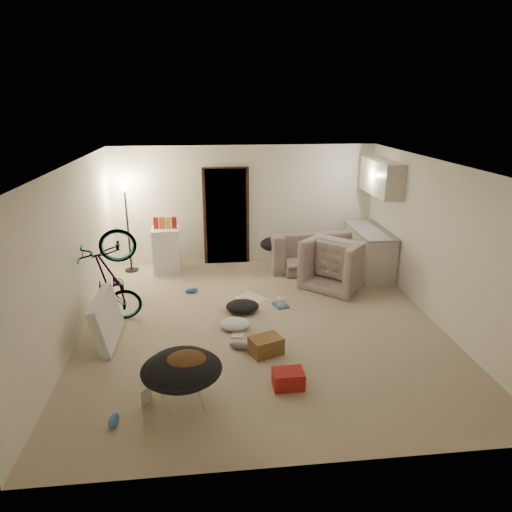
{
  "coord_description": "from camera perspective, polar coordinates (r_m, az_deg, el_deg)",
  "views": [
    {
      "loc": [
        -0.8,
        -6.46,
        3.35
      ],
      "look_at": [
        -0.02,
        0.6,
        0.93
      ],
      "focal_mm": 32.0,
      "sensor_mm": 36.0,
      "label": 1
    }
  ],
  "objects": [
    {
      "name": "shoe_3",
      "position": [
        6.61,
        -2.11,
        -11.1
      ],
      "size": [
        0.33,
        0.23,
        0.11
      ],
      "primitive_type": "ellipsoid",
      "rotation": [
        0.0,
        0.0,
        -0.39
      ],
      "color": "slate",
      "rests_on": "floor"
    },
    {
      "name": "book_blue",
      "position": [
        7.91,
        3.08,
        -6.14
      ],
      "size": [
        0.28,
        0.33,
        0.03
      ],
      "primitive_type": "cube",
      "rotation": [
        0.0,
        0.0,
        0.27
      ],
      "color": "#3263B5",
      "rests_on": "floor"
    },
    {
      "name": "book_asset",
      "position": [
        5.69,
        -14.07,
        -17.84
      ],
      "size": [
        0.26,
        0.26,
        0.02
      ],
      "primitive_type": "imported",
      "rotation": [
        0.0,
        0.0,
        0.83
      ],
      "color": "maroon",
      "rests_on": "floor"
    },
    {
      "name": "floor",
      "position": [
        7.32,
        0.71,
        -8.48
      ],
      "size": [
        5.5,
        6.0,
        0.02
      ],
      "primitive_type": "cube",
      "color": "tan",
      "rests_on": "ground"
    },
    {
      "name": "kitchen_uppers",
      "position": [
        9.21,
        15.42,
        9.43
      ],
      "size": [
        0.38,
        1.4,
        0.65
      ],
      "primitive_type": "cube",
      "color": "beige",
      "rests_on": "wall_right"
    },
    {
      "name": "hoodie",
      "position": [
        5.29,
        -8.8,
        -12.95
      ],
      "size": [
        0.55,
        0.49,
        0.22
      ],
      "primitive_type": "ellipsoid",
      "rotation": [
        0.0,
        0.0,
        0.2
      ],
      "color": "#54341D",
      "rests_on": "saucer_chair"
    },
    {
      "name": "clothes_lump_b",
      "position": [
        9.77,
        5.07,
        -0.87
      ],
      "size": [
        0.61,
        0.59,
        0.14
      ],
      "primitive_type": "ellipsoid",
      "rotation": [
        0.0,
        0.0,
        0.61
      ],
      "color": "black",
      "rests_on": "floor"
    },
    {
      "name": "wall_left",
      "position": [
        7.07,
        -22.05,
        0.12
      ],
      "size": [
        0.02,
        6.0,
        2.5
      ],
      "primitive_type": "cube",
      "color": "white",
      "rests_on": "floor"
    },
    {
      "name": "tv_box",
      "position": [
        7.0,
        -18.16,
        -7.49
      ],
      "size": [
        0.29,
        1.09,
        0.73
      ],
      "primitive_type": "cube",
      "rotation": [
        0.0,
        -0.21,
        -0.01
      ],
      "color": "silver",
      "rests_on": "floor"
    },
    {
      "name": "wall_right",
      "position": [
        7.67,
        21.69,
        1.57
      ],
      "size": [
        0.02,
        6.0,
        2.5
      ],
      "primitive_type": "cube",
      "color": "white",
      "rests_on": "floor"
    },
    {
      "name": "clothes_lump_c",
      "position": [
        7.15,
        -2.67,
        -8.49
      ],
      "size": [
        0.55,
        0.5,
        0.15
      ],
      "primitive_type": "ellipsoid",
      "rotation": [
        0.0,
        0.0,
        -0.23
      ],
      "color": "silver",
      "rests_on": "floor"
    },
    {
      "name": "snack_box_3",
      "position": [
        9.33,
        -10.18,
        3.95
      ],
      "size": [
        0.11,
        0.08,
        0.3
      ],
      "primitive_type": "cube",
      "rotation": [
        0.0,
        0.0,
        0.08
      ],
      "color": "maroon",
      "rests_on": "mini_fridge"
    },
    {
      "name": "shoe_2",
      "position": [
        5.51,
        -17.38,
        -19.03
      ],
      "size": [
        0.12,
        0.25,
        0.09
      ],
      "primitive_type": "ellipsoid",
      "rotation": [
        0.0,
        0.0,
        1.5
      ],
      "color": "#3263B5",
      "rests_on": "floor"
    },
    {
      "name": "kitchen_counter",
      "position": [
        9.51,
        13.91,
        0.45
      ],
      "size": [
        0.6,
        1.5,
        0.88
      ],
      "primitive_type": "cube",
      "color": "beige",
      "rests_on": "floor"
    },
    {
      "name": "juicer",
      "position": [
        7.86,
        3.14,
        -5.7
      ],
      "size": [
        0.15,
        0.15,
        0.21
      ],
      "color": "silver",
      "rests_on": "floor"
    },
    {
      "name": "drink_case_b",
      "position": [
        5.82,
        4.06,
        -15.06
      ],
      "size": [
        0.38,
        0.28,
        0.22
      ],
      "primitive_type": "cube",
      "rotation": [
        0.0,
        0.0,
        0.02
      ],
      "color": "maroon",
      "rests_on": "floor"
    },
    {
      "name": "clothes_lump_a",
      "position": [
        7.68,
        -1.71,
        -6.3
      ],
      "size": [
        0.56,
        0.48,
        0.18
      ],
      "primitive_type": "ellipsoid",
      "rotation": [
        0.0,
        0.0,
        -0.01
      ],
      "color": "black",
      "rests_on": "floor"
    },
    {
      "name": "sofa_drape",
      "position": [
        9.44,
        2.2,
        1.5
      ],
      "size": [
        0.61,
        0.52,
        0.28
      ],
      "primitive_type": "ellipsoid",
      "rotation": [
        0.0,
        0.0,
        0.12
      ],
      "color": "black",
      "rests_on": "sofa"
    },
    {
      "name": "floor_lamp",
      "position": [
        9.47,
        -15.92,
        5.66
      ],
      "size": [
        0.28,
        0.28,
        1.81
      ],
      "color": "black",
      "rests_on": "floor"
    },
    {
      "name": "snack_box_0",
      "position": [
        9.37,
        -12.38,
        3.86
      ],
      "size": [
        0.1,
        0.07,
        0.3
      ],
      "primitive_type": "cube",
      "rotation": [
        0.0,
        0.0,
        0.05
      ],
      "color": "maroon",
      "rests_on": "mini_fridge"
    },
    {
      "name": "counter_top",
      "position": [
        9.38,
        14.13,
        3.12
      ],
      "size": [
        0.64,
        1.54,
        0.04
      ],
      "primitive_type": "cube",
      "color": "gray",
      "rests_on": "kitchen_counter"
    },
    {
      "name": "bicycle",
      "position": [
        7.49,
        -17.36,
        -5.11
      ],
      "size": [
        1.68,
        0.91,
        0.93
      ],
      "primitive_type": "imported",
      "rotation": [
        0.0,
        -0.17,
        1.71
      ],
      "color": "black",
      "rests_on": "floor"
    },
    {
      "name": "drink_case_a",
      "position": [
        6.47,
        1.25,
        -11.12
      ],
      "size": [
        0.51,
        0.44,
        0.25
      ],
      "primitive_type": "cube",
      "rotation": [
        0.0,
        0.0,
        0.37
      ],
      "color": "brown",
      "rests_on": "floor"
    },
    {
      "name": "doorway",
      "position": [
        9.72,
        -3.75,
        4.93
      ],
      "size": [
        0.85,
        0.1,
        2.04
      ],
      "primitive_type": "cube",
      "color": "black",
      "rests_on": "floor"
    },
    {
      "name": "newspaper",
      "position": [
        8.19,
        -0.61,
        -5.3
      ],
      "size": [
        0.62,
        0.63,
        0.01
      ],
      "primitive_type": "cube",
      "rotation": [
        0.0,
        0.0,
        0.72
      ],
      "color": "silver",
      "rests_on": "floor"
    },
    {
      "name": "shoe_0",
      "position": [
        8.49,
        -8.07,
        -4.27
      ],
      "size": [
        0.27,
        0.17,
        0.09
      ],
      "primitive_type": "ellipsoid",
      "rotation": [
        0.0,
        0.0,
        0.3
      ],
      "color": "#3263B5",
      "rests_on": "floor"
    },
    {
      "name": "wall_front",
      "position": [
        4.12,
        5.95,
        -11.98
      ],
      "size": [
        5.5,
        0.02,
        2.5
      ],
      "primitive_type": "cube",
      "color": "white",
      "rests_on": "floor"
    },
    {
      "name": "door_trim",
      "position": [
        9.69,
        -3.74,
        4.89
      ],
      "size": [
        0.97,
        0.04,
        2.1
      ],
      "primitive_type": "cube",
      "color": "black",
      "rests_on": "floor"
    },
    {
      "name": "armchair",
      "position": [
        8.84,
        10.4,
        -1.35
      ],
      "size": [
        1.41,
        1.4,
        0.69
      ],
      "primitive_type": "imported",
      "rotation": [
        0.0,
        0.0,
        2.41
      ],
      "color": "#3D443C",
      "rests_on": "floor"
    },
    {
      "name": "saucer_chair",
      "position": [
        5.42,
        -9.23,
        -14.56
      ],
      "size": [
        0.92,
        0.92,
        0.66
      ],
      "color": "silver",
      "rests_on": "floor"
    },
    {
      "name": "snack_box_1",
      "position": [
        9.35,
        -11.65,
        3.89
      ],
      "size": [
        0.11,
        0.08,
        0.3
      ],
      "primitive_type": "cube",
      "rotation": [
        0.0,
        0.0,
        -0.09
      ],
      "color": "#BE5217",
      "rests_on": "mini_fridge"
    },
    {
      "name": "sofa",
      "position": [
        9.69,
        7.75,
        0.32
      ],
      "size": [
        2.1,
        0.92,
        0.6
      ],
      "primitive_type": "imported",
      "rotation": [
        0.0,
        0.0,
        3.2
      ],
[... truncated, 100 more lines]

